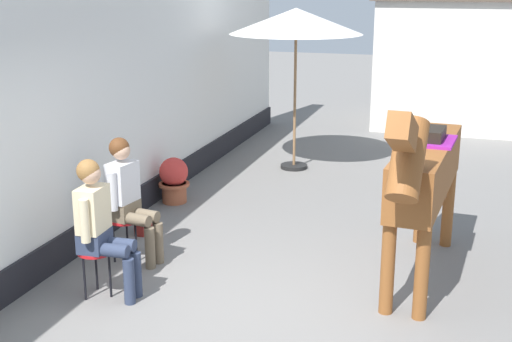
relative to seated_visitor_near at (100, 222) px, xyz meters
name	(u,v)px	position (x,y,z in m)	size (l,w,h in m)	color
ground_plane	(325,215)	(1.58, 3.04, -0.78)	(40.00, 40.00, 0.00)	slate
pub_facade_wall	(89,110)	(-0.96, 1.54, 0.76)	(0.34, 14.00, 3.40)	white
distant_cottage	(459,40)	(2.98, 9.55, 1.02)	(3.40, 2.60, 3.50)	silver
seated_visitor_near	(100,222)	(0.00, 0.00, 0.00)	(0.61, 0.49, 1.39)	red
seated_visitor_far	(128,194)	(-0.16, 0.89, 0.00)	(0.61, 0.49, 1.39)	red
saddled_horse_center	(424,173)	(2.91, 1.31, 0.38)	(0.61, 3.00, 2.06)	brown
flower_planter_farthest	(174,179)	(-0.54, 2.93, -0.44)	(0.43, 0.43, 0.64)	#A85638
cafe_parasol	(296,22)	(0.61, 5.17, 1.59)	(2.10, 2.10, 2.58)	black
spare_stool_white	(402,168)	(2.44, 4.24, -0.38)	(0.32, 0.32, 0.46)	white
satchel_bag	(143,225)	(-0.41, 1.70, -0.68)	(0.28, 0.12, 0.20)	maroon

